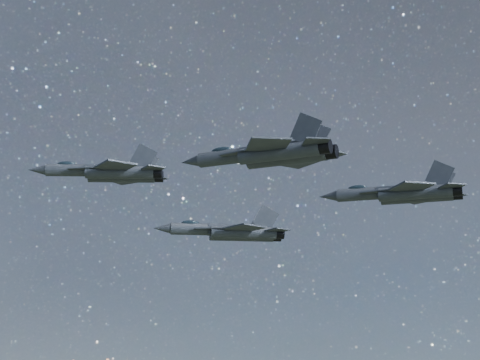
{
  "coord_description": "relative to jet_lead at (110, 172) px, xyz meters",
  "views": [
    {
      "loc": [
        4.36,
        -79.82,
        123.57
      ],
      "look_at": [
        -0.82,
        -1.22,
        143.06
      ],
      "focal_mm": 55.0,
      "sensor_mm": 36.0,
      "label": 1
    }
  ],
  "objects": [
    {
      "name": "jet_right",
      "position": [
        19.2,
        -20.42,
        -3.95
      ],
      "size": [
        15.11,
        10.04,
        3.85
      ],
      "rotation": [
        0.0,
        0.0,
        -0.36
      ],
      "color": "#30363D"
    },
    {
      "name": "jet_lead",
      "position": [
        0.0,
        0.0,
        0.0
      ],
      "size": [
        16.43,
        11.53,
        4.15
      ],
      "rotation": [
        0.0,
        0.0,
        0.1
      ],
      "color": "#30363D"
    },
    {
      "name": "jet_left",
      "position": [
        13.25,
        13.64,
        -4.8
      ],
      "size": [
        18.04,
        12.4,
        4.53
      ],
      "rotation": [
        0.0,
        0.0,
        0.2
      ],
      "color": "#30363D"
    },
    {
      "name": "jet_slot",
      "position": [
        32.86,
        -5.34,
        -4.21
      ],
      "size": [
        15.79,
        10.75,
        3.97
      ],
      "rotation": [
        0.0,
        0.0,
        -0.24
      ],
      "color": "#30363D"
    }
  ]
}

